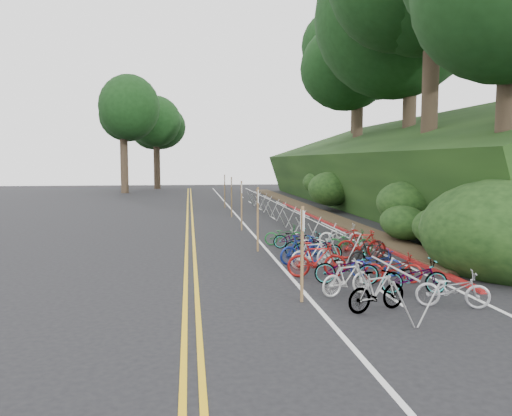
# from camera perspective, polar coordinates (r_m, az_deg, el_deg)

# --- Properties ---
(ground) EXTENTS (120.00, 120.00, 0.00)m
(ground) POSITION_cam_1_polar(r_m,az_deg,el_deg) (14.54, 0.55, -8.56)
(ground) COLOR black
(ground) RESTS_ON ground
(road_markings) EXTENTS (7.47, 80.00, 0.01)m
(road_markings) POSITION_cam_1_polar(r_m,az_deg,el_deg) (24.46, -1.36, -2.83)
(road_markings) COLOR gold
(road_markings) RESTS_ON ground
(red_curb) EXTENTS (0.25, 28.00, 0.10)m
(red_curb) POSITION_cam_1_polar(r_m,az_deg,el_deg) (27.31, 8.83, -1.93)
(red_curb) COLOR maroon
(red_curb) RESTS_ON ground
(embankment) EXTENTS (14.30, 48.14, 9.11)m
(embankment) POSITION_cam_1_polar(r_m,az_deg,el_deg) (36.26, 16.79, 3.69)
(embankment) COLOR black
(embankment) RESTS_ON ground
(tree_cluster) EXTENTS (33.45, 54.88, 20.19)m
(tree_cluster) POSITION_cam_1_polar(r_m,az_deg,el_deg) (38.94, 10.75, 18.75)
(tree_cluster) COLOR #2D2319
(tree_cluster) RESTS_ON ground
(bike_rack_front) EXTENTS (1.09, 2.67, 1.06)m
(bike_rack_front) POSITION_cam_1_polar(r_m,az_deg,el_deg) (12.16, 15.39, -7.81)
(bike_rack_front) COLOR #9C9C9D
(bike_rack_front) RESTS_ON ground
(bike_racks_rest) EXTENTS (1.14, 23.00, 1.17)m
(bike_racks_rest) POSITION_cam_1_polar(r_m,az_deg,el_deg) (27.56, 2.87, -0.13)
(bike_racks_rest) COLOR #9C9C9D
(bike_racks_rest) RESTS_ON ground
(signpost_near) EXTENTS (0.08, 0.40, 2.40)m
(signpost_near) POSITION_cam_1_polar(r_m,az_deg,el_deg) (12.41, 5.30, -4.51)
(signpost_near) COLOR brown
(signpost_near) RESTS_ON ground
(signposts_rest) EXTENTS (0.08, 18.40, 2.50)m
(signposts_rest) POSITION_cam_1_polar(r_m,az_deg,el_deg) (28.17, -2.30, 1.17)
(signposts_rest) COLOR brown
(signposts_rest) RESTS_ON ground
(bike_front) EXTENTS (0.93, 1.73, 1.00)m
(bike_front) POSITION_cam_1_polar(r_m,az_deg,el_deg) (17.12, 5.25, -4.74)
(bike_front) COLOR navy
(bike_front) RESTS_ON ground
(bike_valet) EXTENTS (3.34, 11.05, 1.08)m
(bike_valet) POSITION_cam_1_polar(r_m,az_deg,el_deg) (16.59, 10.23, -5.25)
(bike_valet) COLOR slate
(bike_valet) RESTS_ON ground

